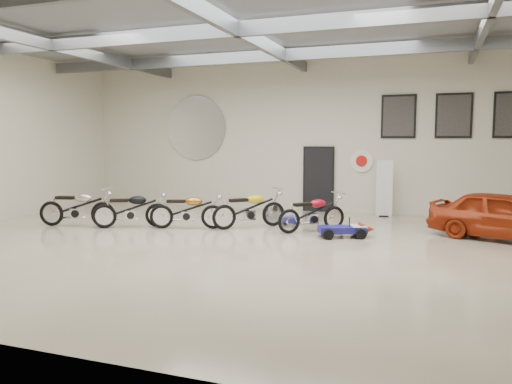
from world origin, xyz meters
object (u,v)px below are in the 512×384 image
(motorcycle_black, at_px, (131,209))
(vintage_car, at_px, (505,216))
(banner_stand, at_px, (384,188))
(go_kart, at_px, (347,227))
(motorcycle_silver, at_px, (77,206))
(motorcycle_gold, at_px, (187,210))
(motorcycle_yellow, at_px, (249,208))
(motorcycle_red, at_px, (312,212))

(motorcycle_black, distance_m, vintage_car, 9.47)
(banner_stand, bearing_deg, go_kart, -106.54)
(vintage_car, bearing_deg, motorcycle_black, 120.08)
(motorcycle_silver, relative_size, motorcycle_black, 1.06)
(motorcycle_silver, xyz_separation_m, go_kart, (7.25, 0.98, -0.30))
(banner_stand, height_order, go_kart, banner_stand)
(vintage_car, bearing_deg, banner_stand, 68.53)
(motorcycle_silver, distance_m, go_kart, 7.33)
(motorcycle_gold, bearing_deg, motorcycle_yellow, 6.23)
(motorcycle_black, height_order, motorcycle_red, motorcycle_black)
(motorcycle_red, bearing_deg, vintage_car, -39.34)
(motorcycle_black, distance_m, motorcycle_red, 4.89)
(motorcycle_gold, bearing_deg, go_kart, -14.04)
(banner_stand, bearing_deg, motorcycle_silver, -157.47)
(banner_stand, height_order, motorcycle_silver, banner_stand)
(motorcycle_yellow, xyz_separation_m, vintage_car, (6.29, 0.52, 0.05))
(banner_stand, distance_m, motorcycle_red, 3.59)
(motorcycle_red, distance_m, go_kart, 1.12)
(motorcycle_gold, height_order, vintage_car, vintage_car)
(banner_stand, relative_size, motorcycle_red, 0.92)
(motorcycle_red, bearing_deg, banner_stand, 19.60)
(motorcycle_yellow, bearing_deg, motorcycle_silver, 153.37)
(motorcycle_red, relative_size, go_kart, 1.38)
(motorcycle_gold, xyz_separation_m, vintage_car, (7.82, 1.20, 0.07))
(banner_stand, bearing_deg, motorcycle_black, -153.92)
(motorcycle_silver, xyz_separation_m, motorcycle_gold, (3.01, 0.72, -0.04))
(motorcycle_gold, bearing_deg, banner_stand, 22.10)
(go_kart, relative_size, vintage_car, 0.41)
(go_kart, xyz_separation_m, vintage_car, (3.58, 0.94, 0.33))
(motorcycle_black, height_order, motorcycle_yellow, motorcycle_yellow)
(vintage_car, bearing_deg, motorcycle_red, 116.46)
(motorcycle_silver, bearing_deg, banner_stand, 17.83)
(motorcycle_silver, bearing_deg, motorcycle_black, -0.01)
(banner_stand, bearing_deg, motorcycle_red, -123.60)
(vintage_car, bearing_deg, go_kart, 125.22)
(motorcycle_gold, xyz_separation_m, motorcycle_red, (3.25, 0.73, -0.01))
(motorcycle_silver, relative_size, motorcycle_gold, 1.07)
(go_kart, bearing_deg, vintage_car, -9.17)
(motorcycle_yellow, xyz_separation_m, motorcycle_red, (1.72, 0.05, -0.03))
(motorcycle_yellow, relative_size, go_kart, 1.47)
(banner_stand, height_order, motorcycle_yellow, banner_stand)
(motorcycle_silver, bearing_deg, motorcycle_gold, 0.28)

